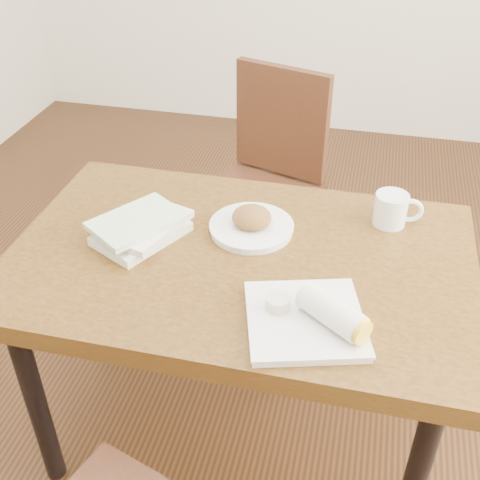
% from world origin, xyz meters
% --- Properties ---
extents(ground, '(4.00, 5.00, 0.01)m').
position_xyz_m(ground, '(0.00, 0.00, -0.01)').
color(ground, '#472814').
rests_on(ground, ground).
extents(table, '(1.28, 0.82, 0.75)m').
position_xyz_m(table, '(0.00, 0.00, 0.67)').
color(table, brown).
rests_on(table, ground).
extents(chair_far, '(0.53, 0.53, 0.95)m').
position_xyz_m(chair_far, '(-0.08, 0.83, 0.55)').
color(chair_far, '#462314').
rests_on(chair_far, ground).
extents(plate_scone, '(0.25, 0.25, 0.08)m').
position_xyz_m(plate_scone, '(0.01, 0.12, 0.77)').
color(plate_scone, white).
rests_on(plate_scone, table).
extents(coffee_mug, '(0.14, 0.10, 0.10)m').
position_xyz_m(coffee_mug, '(0.40, 0.25, 0.80)').
color(coffee_mug, white).
rests_on(coffee_mug, table).
extents(plate_burrito, '(0.34, 0.34, 0.09)m').
position_xyz_m(plate_burrito, '(0.23, -0.23, 0.78)').
color(plate_burrito, white).
rests_on(plate_burrito, table).
extents(book_stack, '(0.28, 0.30, 0.07)m').
position_xyz_m(book_stack, '(-0.29, 0.02, 0.78)').
color(book_stack, white).
rests_on(book_stack, table).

